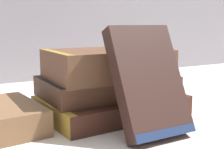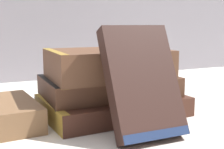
% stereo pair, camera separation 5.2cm
% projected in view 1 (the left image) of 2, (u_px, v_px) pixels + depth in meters
% --- Properties ---
extents(ground_plane, '(3.00, 3.00, 0.00)m').
position_uv_depth(ground_plane, '(106.00, 125.00, 0.49)').
color(ground_plane, silver).
extents(book_flat_bottom, '(0.24, 0.17, 0.03)m').
position_uv_depth(book_flat_bottom, '(109.00, 105.00, 0.55)').
color(book_flat_bottom, '#422319').
rests_on(book_flat_bottom, ground_plane).
extents(book_flat_middle, '(0.23, 0.14, 0.03)m').
position_uv_depth(book_flat_middle, '(105.00, 86.00, 0.55)').
color(book_flat_middle, '#4C2D1E').
rests_on(book_flat_middle, book_flat_bottom).
extents(book_flat_top, '(0.20, 0.14, 0.05)m').
position_uv_depth(book_flat_top, '(105.00, 64.00, 0.53)').
color(book_flat_top, brown).
rests_on(book_flat_top, book_flat_middle).
extents(book_leaning_front, '(0.10, 0.09, 0.16)m').
position_uv_depth(book_leaning_front, '(149.00, 85.00, 0.44)').
color(book_leaning_front, '#331E19').
rests_on(book_leaning_front, ground_plane).
extents(pocket_watch, '(0.06, 0.06, 0.01)m').
position_uv_depth(pocket_watch, '(125.00, 48.00, 0.53)').
color(pocket_watch, white).
rests_on(pocket_watch, book_flat_top).
extents(reading_glasses, '(0.10, 0.05, 0.00)m').
position_uv_depth(reading_glasses, '(26.00, 99.00, 0.65)').
color(reading_glasses, '#ADADB2').
rests_on(reading_glasses, ground_plane).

